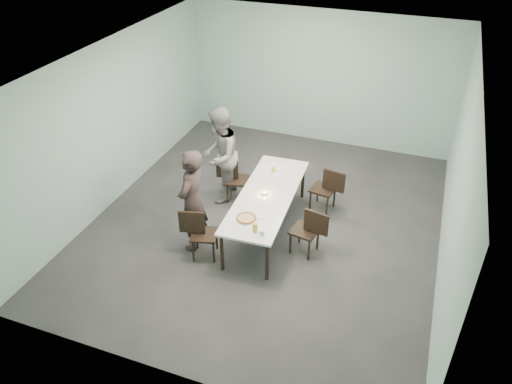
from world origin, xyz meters
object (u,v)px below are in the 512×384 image
(tealight, at_px, (265,194))
(amber_tumbler, at_px, (273,170))
(table, at_px, (267,197))
(diner_far, at_px, (220,155))
(chair_far_left, at_px, (233,176))
(chair_far_right, at_px, (328,187))
(beer_glass, at_px, (255,227))
(chair_near_left, at_px, (199,231))
(diner_near, at_px, (192,201))
(side_plate, at_px, (259,216))
(chair_near_right, at_px, (309,229))
(pizza, at_px, (246,218))
(water_tumbler, at_px, (262,232))

(tealight, bearing_deg, amber_tumbler, 98.01)
(table, xyz_separation_m, tealight, (-0.03, -0.02, 0.08))
(diner_far, relative_size, tealight, 33.33)
(chair_far_left, distance_m, chair_far_right, 1.79)
(chair_far_right, relative_size, beer_glass, 5.80)
(chair_far_right, relative_size, diner_far, 0.47)
(table, relative_size, chair_near_left, 3.03)
(diner_near, relative_size, tealight, 32.37)
(diner_near, relative_size, side_plate, 10.07)
(chair_near_left, distance_m, chair_far_right, 2.59)
(tealight, relative_size, amber_tumbler, 0.70)
(diner_far, relative_size, beer_glass, 12.44)
(chair_near_right, distance_m, pizza, 1.06)
(table, distance_m, chair_near_left, 1.32)
(chair_near_right, xyz_separation_m, side_plate, (-0.77, -0.28, 0.25))
(table, relative_size, side_plate, 14.66)
(chair_far_right, bearing_deg, pizza, 72.20)
(chair_near_left, xyz_separation_m, tealight, (0.77, 1.01, 0.27))
(chair_near_left, distance_m, chair_far_left, 1.76)
(beer_glass, height_order, water_tumbler, beer_glass)
(chair_near_left, bearing_deg, side_plate, 8.05)
(chair_far_left, relative_size, side_plate, 4.83)
(table, xyz_separation_m, water_tumbler, (0.29, -1.07, 0.10))
(chair_far_left, bearing_deg, beer_glass, -70.45)
(beer_glass, relative_size, tealight, 2.68)
(pizza, distance_m, beer_glass, 0.35)
(chair_near_left, xyz_separation_m, pizza, (0.73, 0.24, 0.27))
(chair_far_left, xyz_separation_m, chair_near_right, (1.79, -1.08, 0.00))
(chair_far_right, bearing_deg, beer_glass, 81.04)
(table, distance_m, beer_glass, 1.05)
(chair_near_left, distance_m, pizza, 0.81)
(diner_far, height_order, pizza, diner_far)
(diner_near, xyz_separation_m, water_tumbler, (1.29, -0.26, -0.11))
(chair_near_right, height_order, chair_far_right, same)
(chair_far_left, xyz_separation_m, tealight, (0.89, -0.74, 0.27))
(chair_far_left, xyz_separation_m, amber_tumbler, (0.78, 0.04, 0.29))
(chair_far_left, bearing_deg, table, -50.38)
(chair_near_left, xyz_separation_m, beer_glass, (0.96, 0.00, 0.32))
(water_tumbler, relative_size, tealight, 1.61)
(beer_glass, height_order, tealight, beer_glass)
(chair_far_right, distance_m, beer_glass, 2.14)
(diner_near, bearing_deg, side_plate, 97.37)
(tealight, bearing_deg, chair_near_left, -127.17)
(chair_far_left, bearing_deg, water_tumbler, -68.27)
(chair_near_left, distance_m, amber_tumbler, 1.93)
(chair_far_left, bearing_deg, diner_far, 178.22)
(diner_near, xyz_separation_m, side_plate, (1.09, 0.18, -0.15))
(diner_near, xyz_separation_m, diner_far, (-0.16, 1.49, 0.03))
(chair_near_right, bearing_deg, beer_glass, 54.91)
(diner_near, xyz_separation_m, pizza, (0.93, 0.03, -0.14))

